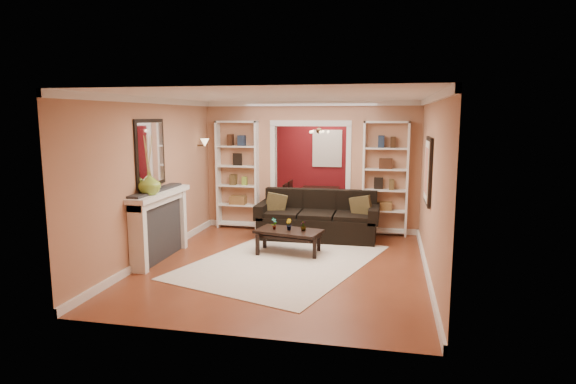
% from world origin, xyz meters
% --- Properties ---
extents(floor, '(8.00, 8.00, 0.00)m').
position_xyz_m(floor, '(0.00, 0.00, 0.00)').
color(floor, brown).
rests_on(floor, ground).
extents(ceiling, '(8.00, 8.00, 0.00)m').
position_xyz_m(ceiling, '(0.00, 0.00, 2.70)').
color(ceiling, white).
rests_on(ceiling, ground).
extents(wall_back, '(8.00, 0.00, 8.00)m').
position_xyz_m(wall_back, '(0.00, 4.00, 1.35)').
color(wall_back, tan).
rests_on(wall_back, ground).
extents(wall_front, '(8.00, 0.00, 8.00)m').
position_xyz_m(wall_front, '(0.00, -4.00, 1.35)').
color(wall_front, tan).
rests_on(wall_front, ground).
extents(wall_left, '(0.00, 8.00, 8.00)m').
position_xyz_m(wall_left, '(-2.25, 0.00, 1.35)').
color(wall_left, tan).
rests_on(wall_left, ground).
extents(wall_right, '(0.00, 8.00, 8.00)m').
position_xyz_m(wall_right, '(2.25, 0.00, 1.35)').
color(wall_right, tan).
rests_on(wall_right, ground).
extents(partition_wall, '(4.50, 0.15, 2.70)m').
position_xyz_m(partition_wall, '(0.00, 1.20, 1.35)').
color(partition_wall, tan).
rests_on(partition_wall, floor).
extents(red_back_panel, '(4.44, 0.04, 2.64)m').
position_xyz_m(red_back_panel, '(0.00, 3.97, 1.32)').
color(red_back_panel, maroon).
rests_on(red_back_panel, floor).
extents(dining_window, '(0.78, 0.03, 0.98)m').
position_xyz_m(dining_window, '(0.00, 3.93, 1.55)').
color(dining_window, '#8CA5CC').
rests_on(dining_window, wall_back).
extents(area_rug, '(3.44, 4.09, 0.01)m').
position_xyz_m(area_rug, '(-0.05, -1.23, 0.01)').
color(area_rug, silver).
rests_on(area_rug, floor).
extents(sofa, '(2.38, 1.03, 0.93)m').
position_xyz_m(sofa, '(0.27, 0.45, 0.46)').
color(sofa, black).
rests_on(sofa, floor).
extents(pillow_left, '(0.41, 0.23, 0.39)m').
position_xyz_m(pillow_left, '(-0.57, 0.43, 0.65)').
color(pillow_left, brown).
rests_on(pillow_left, sofa).
extents(pillow_right, '(0.41, 0.21, 0.40)m').
position_xyz_m(pillow_right, '(1.12, 0.43, 0.65)').
color(pillow_right, brown).
rests_on(pillow_right, sofa).
extents(coffee_table, '(1.22, 0.83, 0.42)m').
position_xyz_m(coffee_table, '(-0.07, -0.73, 0.21)').
color(coffee_table, black).
rests_on(coffee_table, floor).
extents(plant_left, '(0.12, 0.13, 0.21)m').
position_xyz_m(plant_left, '(-0.33, -0.73, 0.53)').
color(plant_left, '#336626').
rests_on(plant_left, coffee_table).
extents(plant_center, '(0.14, 0.14, 0.20)m').
position_xyz_m(plant_center, '(-0.07, -0.73, 0.52)').
color(plant_center, '#336626').
rests_on(plant_center, coffee_table).
extents(plant_right, '(0.13, 0.13, 0.17)m').
position_xyz_m(plant_right, '(0.19, -0.73, 0.51)').
color(plant_right, '#336626').
rests_on(plant_right, coffee_table).
extents(bookshelf_left, '(0.90, 0.30, 2.30)m').
position_xyz_m(bookshelf_left, '(-1.55, 1.03, 1.15)').
color(bookshelf_left, white).
rests_on(bookshelf_left, floor).
extents(bookshelf_right, '(0.90, 0.30, 2.30)m').
position_xyz_m(bookshelf_right, '(1.55, 1.03, 1.15)').
color(bookshelf_right, white).
rests_on(bookshelf_right, floor).
extents(fireplace, '(0.32, 1.70, 1.16)m').
position_xyz_m(fireplace, '(-2.09, -1.50, 0.58)').
color(fireplace, white).
rests_on(fireplace, floor).
extents(vase, '(0.38, 0.38, 0.37)m').
position_xyz_m(vase, '(-2.09, -1.84, 1.35)').
color(vase, '#81A736').
rests_on(vase, fireplace).
extents(mirror, '(0.03, 0.95, 1.10)m').
position_xyz_m(mirror, '(-2.23, -1.50, 1.80)').
color(mirror, silver).
rests_on(mirror, wall_left).
extents(wall_sconce, '(0.18, 0.18, 0.22)m').
position_xyz_m(wall_sconce, '(-2.15, 0.55, 1.83)').
color(wall_sconce, '#FFE0A5').
rests_on(wall_sconce, wall_left).
extents(framed_art, '(0.04, 0.85, 1.05)m').
position_xyz_m(framed_art, '(2.21, -1.00, 1.55)').
color(framed_art, black).
rests_on(framed_art, wall_right).
extents(dining_table, '(1.68, 0.94, 0.59)m').
position_xyz_m(dining_table, '(-0.06, 2.78, 0.30)').
color(dining_table, black).
rests_on(dining_table, floor).
extents(dining_chair_nw, '(0.46, 0.46, 0.80)m').
position_xyz_m(dining_chair_nw, '(-0.61, 2.48, 0.40)').
color(dining_chair_nw, black).
rests_on(dining_chair_nw, floor).
extents(dining_chair_ne, '(0.46, 0.46, 0.79)m').
position_xyz_m(dining_chair_ne, '(0.49, 2.48, 0.39)').
color(dining_chair_ne, black).
rests_on(dining_chair_ne, floor).
extents(dining_chair_sw, '(0.44, 0.44, 0.80)m').
position_xyz_m(dining_chair_sw, '(-0.61, 3.08, 0.40)').
color(dining_chair_sw, black).
rests_on(dining_chair_sw, floor).
extents(dining_chair_se, '(0.46, 0.46, 0.86)m').
position_xyz_m(dining_chair_se, '(0.49, 3.08, 0.43)').
color(dining_chair_se, black).
rests_on(dining_chair_se, floor).
extents(chandelier, '(0.50, 0.50, 0.30)m').
position_xyz_m(chandelier, '(0.00, 2.70, 2.02)').
color(chandelier, '#3D2B1B').
rests_on(chandelier, ceiling).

